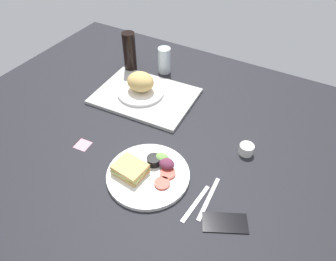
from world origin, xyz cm
name	(u,v)px	position (x,y,z in cm)	size (l,w,h in cm)	color
ground_plane	(160,143)	(0.00, 0.00, -1.50)	(190.00, 150.00, 3.00)	black
serving_tray	(145,96)	(-20.81, 21.32, 0.80)	(45.00, 33.00, 1.60)	#B2B2AD
bread_plate_near	(141,85)	(-23.42, 21.94, 5.64)	(21.73, 21.73, 10.18)	white
plate_with_salad	(147,172)	(5.10, -17.61, 1.65)	(29.97, 29.97, 5.40)	white
drinking_glass	(164,60)	(-24.23, 45.18, 6.69)	(6.43, 6.43, 13.38)	silver
soda_bottle	(130,52)	(-39.93, 37.56, 10.49)	(6.40, 6.40, 20.98)	black
espresso_cup	(246,149)	(32.39, 10.59, 2.00)	(5.60, 5.60, 4.00)	silver
fork	(196,203)	(25.75, -20.02, 0.25)	(17.00, 1.40, 0.50)	#B7B7BC
knife	(209,198)	(28.75, -16.02, 0.25)	(19.00, 1.40, 0.50)	#B7B7BC
cell_phone	(225,222)	(37.04, -21.93, 0.40)	(14.40, 7.20, 0.80)	black
sticky_note	(83,145)	(-25.48, -17.47, 0.06)	(5.60, 5.60, 0.12)	pink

